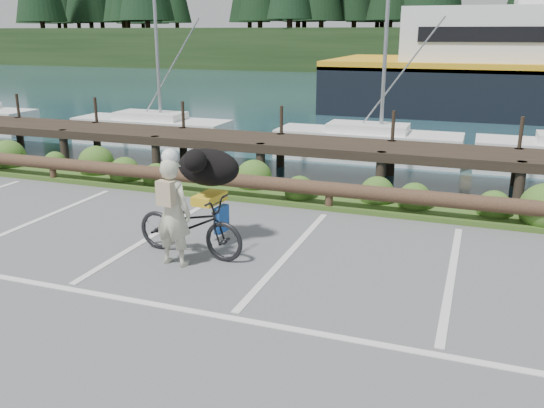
{
  "coord_description": "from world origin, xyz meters",
  "views": [
    {
      "loc": [
        2.8,
        -6.49,
        3.55
      ],
      "look_at": [
        0.0,
        1.17,
        1.1
      ],
      "focal_mm": 38.0,
      "sensor_mm": 36.0,
      "label": 1
    }
  ],
  "objects": [
    {
      "name": "vegetation_strip",
      "position": [
        0.0,
        5.3,
        0.05
      ],
      "size": [
        34.0,
        1.6,
        0.1
      ],
      "primitive_type": "cube",
      "color": "#3D5B21",
      "rests_on": "ground"
    },
    {
      "name": "dog",
      "position": [
        -1.46,
        2.04,
        1.35
      ],
      "size": [
        0.64,
        1.16,
        0.64
      ],
      "primitive_type": "ellipsoid",
      "rotation": [
        0.0,
        0.0,
        1.48
      ],
      "color": "black",
      "rests_on": "bicycle"
    },
    {
      "name": "cyclist",
      "position": [
        -1.56,
        0.96,
        0.86
      ],
      "size": [
        0.66,
        0.47,
        1.72
      ],
      "primitive_type": "imported",
      "rotation": [
        0.0,
        0.0,
        3.05
      ],
      "color": "beige",
      "rests_on": "ground"
    },
    {
      "name": "log_rail",
      "position": [
        0.0,
        4.6,
        0.0
      ],
      "size": [
        32.0,
        0.3,
        0.6
      ],
      "primitive_type": null,
      "color": "#443021",
      "rests_on": "ground"
    },
    {
      "name": "ground",
      "position": [
        0.0,
        0.0,
        0.0
      ],
      "size": [
        72.0,
        72.0,
        0.0
      ],
      "primitive_type": "plane",
      "color": "#555557"
    },
    {
      "name": "harbor_backdrop",
      "position": [
        0.4,
        78.42,
        -0.0
      ],
      "size": [
        170.0,
        160.0,
        30.0
      ],
      "color": "#1B3640",
      "rests_on": "ground"
    },
    {
      "name": "bicycle",
      "position": [
        -1.52,
        1.41,
        0.52
      ],
      "size": [
        2.02,
        0.86,
        1.03
      ],
      "primitive_type": "imported",
      "rotation": [
        0.0,
        0.0,
        1.48
      ],
      "color": "black",
      "rests_on": "ground"
    }
  ]
}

